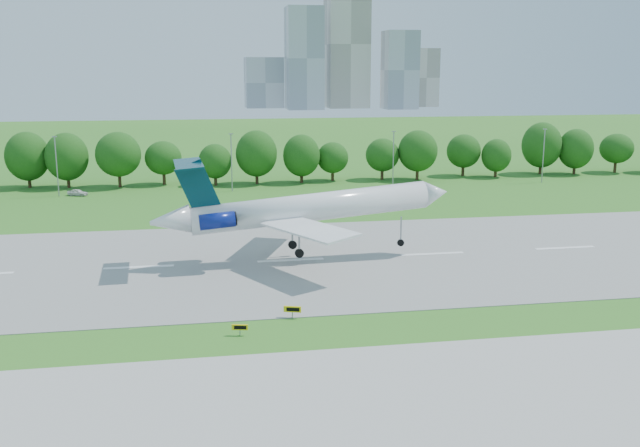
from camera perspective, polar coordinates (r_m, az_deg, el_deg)
The scene contains 10 objects.
ground at distance 72.48m, azimuth -15.77°, elevation -8.77°, with size 600.00×600.00×0.00m, color #29691B.
runway at distance 96.14m, azimuth -14.29°, elevation -3.42°, with size 400.00×45.00×0.08m, color gray.
taxiway at distance 56.14m, azimuth -17.65°, elevation -15.30°, with size 400.00×23.00×0.08m, color #ADADA8.
tree_line at distance 160.71m, azimuth -12.64°, elevation 5.15°, with size 288.40×8.40×10.40m.
light_poles at distance 150.94m, azimuth -13.76°, elevation 4.70°, with size 175.90×0.25×12.19m.
skyline at distance 467.11m, azimuth 1.66°, elevation 12.96°, with size 127.00×52.00×80.00m.
airliner at distance 94.84m, azimuth -1.90°, elevation 1.24°, with size 40.89×29.66×13.17m.
taxi_sign_centre at distance 74.68m, azimuth -2.22°, elevation -6.88°, with size 1.81×0.76×1.29m.
taxi_sign_right at distance 70.46m, azimuth -6.43°, elevation -8.26°, with size 1.60×0.52×1.13m.
service_vehicle_b at distance 153.29m, azimuth -18.82°, elevation 2.36°, with size 1.63×4.04×1.38m, color silver.
Camera 1 is at (8.20, -67.33, 25.56)m, focal length 40.00 mm.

